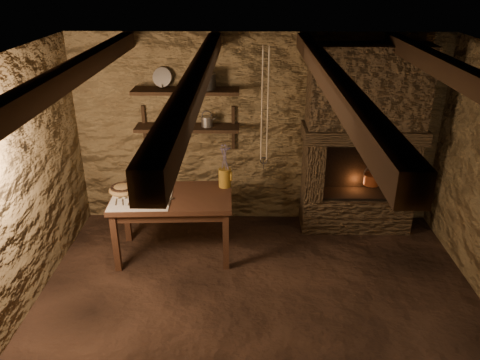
{
  "coord_description": "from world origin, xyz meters",
  "views": [
    {
      "loc": [
        -0.12,
        -3.54,
        3.07
      ],
      "look_at": [
        -0.2,
        0.9,
        1.04
      ],
      "focal_mm": 35.0,
      "sensor_mm": 36.0,
      "label": 1
    }
  ],
  "objects_px": {
    "wooden_bowl": "(123,190)",
    "red_pot": "(372,179)",
    "stoneware_jug": "(225,169)",
    "iron_stockpot": "(206,82)",
    "work_table": "(174,223)"
  },
  "relations": [
    {
      "from": "wooden_bowl",
      "to": "red_pot",
      "type": "relative_size",
      "value": 0.57
    },
    {
      "from": "stoneware_jug",
      "to": "iron_stockpot",
      "type": "distance_m",
      "value": 1.04
    },
    {
      "from": "work_table",
      "to": "red_pot",
      "type": "distance_m",
      "value": 2.47
    },
    {
      "from": "work_table",
      "to": "iron_stockpot",
      "type": "relative_size",
      "value": 6.18
    },
    {
      "from": "wooden_bowl",
      "to": "iron_stockpot",
      "type": "distance_m",
      "value": 1.56
    },
    {
      "from": "stoneware_jug",
      "to": "wooden_bowl",
      "type": "bearing_deg",
      "value": -175.51
    },
    {
      "from": "iron_stockpot",
      "to": "work_table",
      "type": "bearing_deg",
      "value": -115.57
    },
    {
      "from": "iron_stockpot",
      "to": "red_pot",
      "type": "distance_m",
      "value": 2.32
    },
    {
      "from": "wooden_bowl",
      "to": "work_table",
      "type": "bearing_deg",
      "value": -6.67
    },
    {
      "from": "work_table",
      "to": "wooden_bowl",
      "type": "distance_m",
      "value": 0.68
    },
    {
      "from": "red_pot",
      "to": "iron_stockpot",
      "type": "bearing_deg",
      "value": 176.59
    },
    {
      "from": "wooden_bowl",
      "to": "iron_stockpot",
      "type": "xyz_separation_m",
      "value": [
        0.92,
        0.68,
        1.06
      ]
    },
    {
      "from": "stoneware_jug",
      "to": "iron_stockpot",
      "type": "bearing_deg",
      "value": 109.51
    },
    {
      "from": "stoneware_jug",
      "to": "wooden_bowl",
      "type": "relative_size",
      "value": 1.63
    },
    {
      "from": "stoneware_jug",
      "to": "wooden_bowl",
      "type": "xyz_separation_m",
      "value": [
        -1.14,
        -0.19,
        -0.18
      ]
    }
  ]
}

